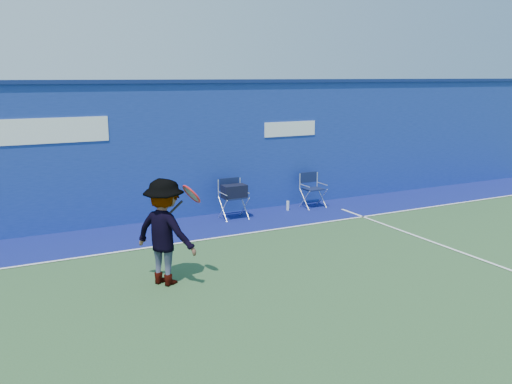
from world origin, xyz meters
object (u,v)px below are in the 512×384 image
directors_chair_left (234,202)px  tennis_player (165,232)px  directors_chair_right (313,197)px  water_bottle (288,206)px

directors_chair_left → tennis_player: size_ratio=0.55×
directors_chair_left → tennis_player: 4.00m
directors_chair_right → water_bottle: (-0.71, -0.01, -0.15)m
directors_chair_left → directors_chair_right: 2.19m
directors_chair_right → tennis_player: bearing=-146.2°
water_bottle → tennis_player: tennis_player is taller
tennis_player → directors_chair_right: bearing=33.8°
water_bottle → tennis_player: size_ratio=0.14×
directors_chair_left → directors_chair_right: size_ratio=1.07×
directors_chair_left → tennis_player: (-2.55, -3.05, 0.45)m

